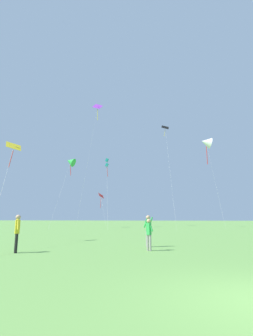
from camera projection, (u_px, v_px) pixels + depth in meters
The scene contains 10 objects.
kite_green_small at pixel (70, 162), 45.84m from camera, with size 2.80×11.06×12.55m.
kite_black_large at pixel (165, 132), 47.06m from camera, with size 2.21×10.36×18.81m.
kite_teal_box at pixel (107, 163), 47.86m from camera, with size 3.39×10.15×12.67m.
kite_purple_streamer at pixel (97, 111), 56.22m from camera, with size 3.10×5.84×26.84m.
kite_yellow_diamond at pixel (12, 151), 17.62m from camera, with size 4.26×6.92×6.89m.
kite_white_distant at pixel (206, 142), 46.04m from camera, with size 2.80×5.43×16.19m.
kite_red_high at pixel (101, 198), 51.17m from camera, with size 3.66×7.54×6.69m.
person_foreground_watcher at pixel (17, 230), 11.80m from camera, with size 0.43×0.47×1.71m.
person_in_blue_jacket at pixel (148, 228), 14.31m from camera, with size 0.56×0.23×1.72m.
person_with_spool at pixel (149, 231), 12.57m from camera, with size 0.46×0.30×1.52m.
Camera 1 is at (-1.77, -5.52, 1.53)m, focal length 27.36 mm.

